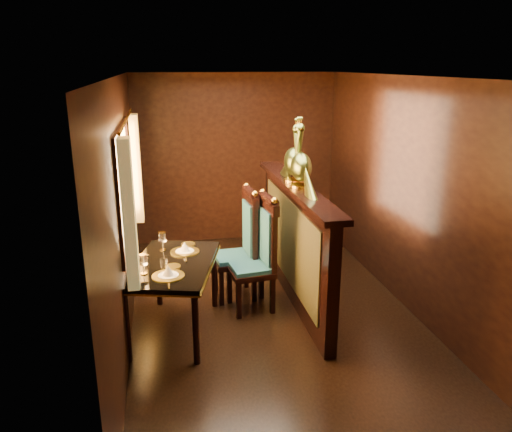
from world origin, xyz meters
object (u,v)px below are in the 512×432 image
(dining_table, at_px, (173,269))
(peacock_right, at_px, (295,149))
(chair_left, at_px, (261,249))
(chair_right, at_px, (244,240))
(peacock_left, at_px, (301,154))

(dining_table, height_order, peacock_right, peacock_right)
(chair_left, bearing_deg, peacock_right, 22.55)
(dining_table, distance_m, chair_right, 1.07)
(dining_table, distance_m, chair_left, 1.02)
(peacock_left, bearing_deg, dining_table, -166.75)
(chair_left, bearing_deg, peacock_left, -11.29)
(dining_table, relative_size, chair_left, 1.09)
(peacock_right, bearing_deg, dining_table, -156.73)
(chair_right, bearing_deg, chair_left, -72.15)
(dining_table, bearing_deg, peacock_left, 28.01)
(dining_table, xyz_separation_m, chair_left, (0.96, 0.36, 0.00))
(chair_left, height_order, peacock_right, peacock_right)
(chair_left, xyz_separation_m, chair_right, (-0.13, 0.33, -0.00))
(chair_left, relative_size, peacock_right, 1.79)
(dining_table, relative_size, peacock_left, 2.00)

